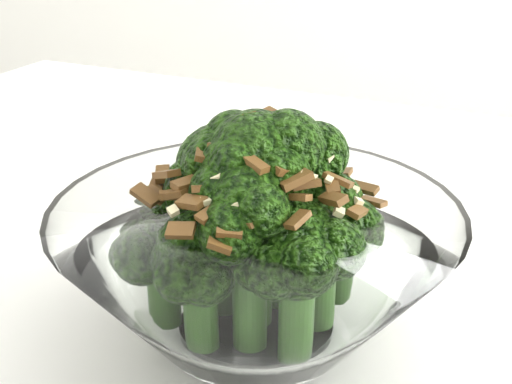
# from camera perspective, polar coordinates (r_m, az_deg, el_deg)

# --- Properties ---
(table) EXTENTS (1.38, 1.12, 0.75)m
(table) POSITION_cam_1_polar(r_m,az_deg,el_deg) (0.64, 2.76, -8.55)
(table) COLOR white
(table) RESTS_ON ground
(broccoli_dish) EXTENTS (0.25, 0.25, 0.15)m
(broccoli_dish) POSITION_cam_1_polar(r_m,az_deg,el_deg) (0.44, -0.01, -5.11)
(broccoli_dish) COLOR white
(broccoli_dish) RESTS_ON table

